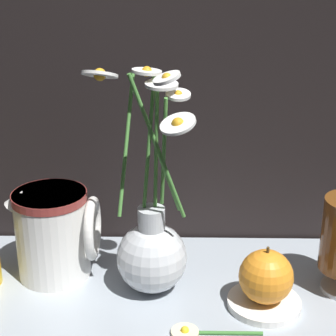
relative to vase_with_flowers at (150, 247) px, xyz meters
The scene contains 7 objects.
ground_plane 0.09m from the vase_with_flowers, ahead, with size 6.00×6.00×0.00m, color black.
shelf 0.08m from the vase_with_flowers, ahead, with size 0.70×0.31×0.01m.
vase_with_flowers is the anchor object (origin of this frame).
ceramic_pitcher 0.15m from the vase_with_flowers, 165.05° to the left, with size 0.13×0.11×0.14m.
saucer_plate 0.17m from the vase_with_flowers, 13.92° to the right, with size 0.10×0.10×0.01m.
orange_fruit 0.16m from the vase_with_flowers, 13.92° to the right, with size 0.07×0.07×0.08m.
loose_daisy 0.14m from the vase_with_flowers, 59.29° to the right, with size 0.12×0.04×0.01m.
Camera 1 is at (0.00, -0.70, 0.48)m, focal length 60.00 mm.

